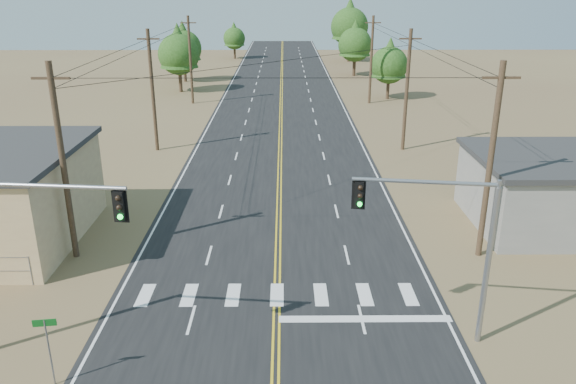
{
  "coord_description": "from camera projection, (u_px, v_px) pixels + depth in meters",
  "views": [
    {
      "loc": [
        0.34,
        -14.32,
        13.29
      ],
      "look_at": [
        0.53,
        12.08,
        3.5
      ],
      "focal_mm": 35.0,
      "sensor_mm": 36.0,
      "label": 1
    }
  ],
  "objects": [
    {
      "name": "utility_pole_right_far",
      "position": [
        371.0,
        59.0,
        65.09
      ],
      "size": [
        1.8,
        0.3,
        10.0
      ],
      "color": "#4C3826",
      "rests_on": "ground"
    },
    {
      "name": "tree_right_near",
      "position": [
        390.0,
        61.0,
        67.82
      ],
      "size": [
        4.46,
        4.46,
        7.43
      ],
      "color": "#3F2D1E",
      "rests_on": "ground"
    },
    {
      "name": "road",
      "position": [
        280.0,
        156.0,
        46.16
      ],
      "size": [
        15.0,
        200.0,
        0.02
      ],
      "primitive_type": "cube",
      "color": "black",
      "rests_on": "ground"
    },
    {
      "name": "tree_right_mid",
      "position": [
        355.0,
        41.0,
        85.05
      ],
      "size": [
        5.1,
        5.1,
        8.51
      ],
      "color": "#3F2D1E",
      "rests_on": "ground"
    },
    {
      "name": "utility_pole_right_near",
      "position": [
        490.0,
        161.0,
        27.58
      ],
      "size": [
        1.8,
        0.3,
        10.0
      ],
      "color": "#4C3826",
      "rests_on": "ground"
    },
    {
      "name": "tree_left_mid",
      "position": [
        183.0,
        45.0,
        79.86
      ],
      "size": [
        5.13,
        5.13,
        8.55
      ],
      "color": "#3F2D1E",
      "rests_on": "ground"
    },
    {
      "name": "tree_right_far",
      "position": [
        350.0,
        23.0,
        100.54
      ],
      "size": [
        6.72,
        6.72,
        11.2
      ],
      "color": "#3F2D1E",
      "rests_on": "ground"
    },
    {
      "name": "street_sign",
      "position": [
        48.0,
        341.0,
        19.24
      ],
      "size": [
        0.79,
        0.13,
        2.66
      ],
      "rotation": [
        0.0,
        0.0,
        0.13
      ],
      "color": "gray",
      "rests_on": "ground"
    },
    {
      "name": "tree_left_near",
      "position": [
        178.0,
        50.0,
        72.03
      ],
      "size": [
        5.26,
        5.26,
        8.77
      ],
      "color": "#3F2D1E",
      "rests_on": "ground"
    },
    {
      "name": "tree_left_far",
      "position": [
        234.0,
        36.0,
        105.38
      ],
      "size": [
        4.08,
        4.08,
        6.79
      ],
      "color": "#3F2D1E",
      "rests_on": "ground"
    },
    {
      "name": "utility_pole_left_mid",
      "position": [
        153.0,
        90.0,
        46.19
      ],
      "size": [
        1.8,
        0.3,
        10.0
      ],
      "color": "#4C3826",
      "rests_on": "ground"
    },
    {
      "name": "signal_mast_left",
      "position": [
        15.0,
        239.0,
        19.88
      ],
      "size": [
        6.17,
        0.99,
        7.06
      ],
      "rotation": [
        0.0,
        0.0,
        -0.1
      ],
      "color": "gray",
      "rests_on": "ground"
    },
    {
      "name": "utility_pole_right_mid",
      "position": [
        407.0,
        90.0,
        46.33
      ],
      "size": [
        1.8,
        0.3,
        10.0
      ],
      "color": "#4C3826",
      "rests_on": "ground"
    },
    {
      "name": "utility_pole_left_far",
      "position": [
        190.0,
        59.0,
        64.94
      ],
      "size": [
        1.8,
        0.3,
        10.0
      ],
      "color": "#4C3826",
      "rests_on": "ground"
    },
    {
      "name": "utility_pole_left_near",
      "position": [
        63.0,
        162.0,
        27.44
      ],
      "size": [
        1.8,
        0.3,
        10.0
      ],
      "color": "#4C3826",
      "rests_on": "ground"
    },
    {
      "name": "signal_mast_right",
      "position": [
        450.0,
        234.0,
        20.88
      ],
      "size": [
        5.28,
        0.96,
        6.75
      ],
      "rotation": [
        0.0,
        0.0,
        -0.14
      ],
      "color": "gray",
      "rests_on": "ground"
    }
  ]
}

